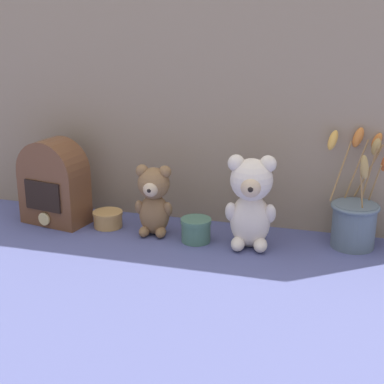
% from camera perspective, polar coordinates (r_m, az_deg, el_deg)
% --- Properties ---
extents(ground_plane, '(4.00, 4.00, 0.00)m').
position_cam_1_polar(ground_plane, '(1.59, -0.20, -4.72)').
color(ground_plane, '#4C5184').
extents(backdrop_wall, '(1.47, 0.02, 0.65)m').
position_cam_1_polar(backdrop_wall, '(1.65, 1.42, 7.90)').
color(backdrop_wall, gray).
rests_on(backdrop_wall, ground).
extents(teddy_bear_large, '(0.14, 0.13, 0.25)m').
position_cam_1_polar(teddy_bear_large, '(1.51, 5.73, -0.79)').
color(teddy_bear_large, beige).
rests_on(teddy_bear_large, ground).
extents(teddy_bear_medium, '(0.11, 0.10, 0.20)m').
position_cam_1_polar(teddy_bear_medium, '(1.60, -3.73, -0.65)').
color(teddy_bear_medium, olive).
rests_on(teddy_bear_medium, ground).
extents(flower_vase, '(0.18, 0.16, 0.31)m').
position_cam_1_polar(flower_vase, '(1.58, 15.52, -2.33)').
color(flower_vase, slate).
rests_on(flower_vase, ground).
extents(vintage_radio, '(0.20, 0.13, 0.25)m').
position_cam_1_polar(vintage_radio, '(1.72, -13.24, 0.83)').
color(vintage_radio, brown).
rests_on(vintage_radio, ground).
extents(decorative_tin_tall, '(0.08, 0.08, 0.06)m').
position_cam_1_polar(decorative_tin_tall, '(1.57, 0.43, -3.63)').
color(decorative_tin_tall, '#47705B').
rests_on(decorative_tin_tall, ground).
extents(decorative_tin_short, '(0.09, 0.09, 0.05)m').
position_cam_1_polar(decorative_tin_short, '(1.69, -8.15, -2.61)').
color(decorative_tin_short, tan).
rests_on(decorative_tin_short, ground).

